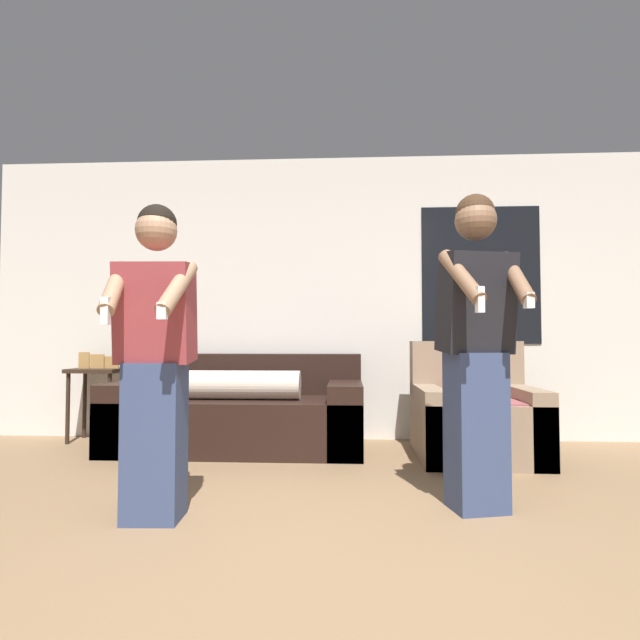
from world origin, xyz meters
TOP-DOWN VIEW (x-y plane):
  - wall_back at (0.02, 3.33)m, footprint 6.82×0.07m
  - couch at (-0.89, 2.84)m, footprint 2.13×0.90m
  - armchair at (1.07, 2.62)m, footprint 0.93×0.87m
  - side_table at (-2.28, 3.09)m, footprint 0.46×0.37m
  - person_left at (-0.96, 1.11)m, footprint 0.45×0.48m
  - person_right at (0.76, 1.36)m, footprint 0.46×0.54m

SIDE VIEW (x-z plane):
  - couch at x=-0.89m, z-range -0.10..0.71m
  - armchair at x=1.07m, z-range -0.15..0.77m
  - side_table at x=-2.28m, z-range 0.14..0.97m
  - person_left at x=-0.96m, z-range 0.02..1.68m
  - person_right at x=0.76m, z-range 0.04..1.79m
  - wall_back at x=0.02m, z-range 0.00..2.70m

